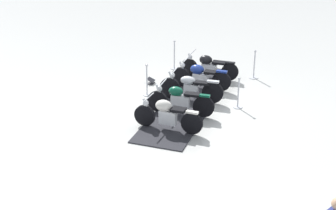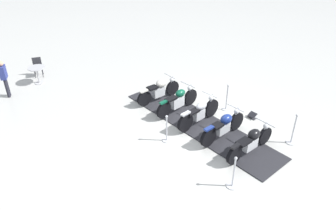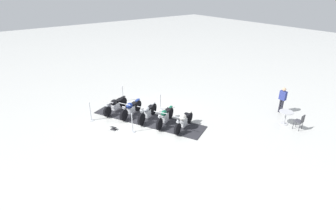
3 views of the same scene
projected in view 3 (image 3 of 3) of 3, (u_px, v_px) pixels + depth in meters
The scene contains 15 objects.
ground_plane at pixel (148, 120), 15.55m from camera, with size 80.00×80.00×0.00m, color silver.
display_platform at pixel (148, 119), 15.55m from camera, with size 6.81×1.57×0.03m, color #28282D.
motorcycle_black at pixel (115, 105), 16.27m from camera, with size 1.16×2.04×0.93m.
motorcycle_navy at pixel (131, 108), 15.79m from camera, with size 1.13×1.98×0.99m.
motorcycle_chrome at pixel (147, 112), 15.33m from camera, with size 1.14×1.94×1.02m.
motorcycle_forest at pixel (165, 116), 14.84m from camera, with size 1.18×1.93×0.98m.
motorcycle_cream at pixel (183, 121), 14.35m from camera, with size 1.02×1.96×0.94m.
stanchion_right_front at pixel (91, 115), 15.33m from camera, with size 0.33×0.33×1.15m.
stanchion_right_mid at pixel (132, 125), 14.13m from camera, with size 0.30×0.30×1.12m.
stanchion_left_front at pixel (123, 96), 17.87m from camera, with size 0.35×0.35×1.08m.
stanchion_left_mid at pixel (160, 104), 16.67m from camera, with size 0.31×0.31×1.03m.
info_placard at pixel (113, 128), 14.48m from camera, with size 0.38×0.35×0.21m.
cafe_table at pixel (286, 115), 14.85m from camera, with size 0.76×0.76×0.78m.
cafe_chair_near_table at pixel (300, 121), 14.31m from camera, with size 0.42×0.42×0.89m.
bystander_person at pixel (283, 98), 16.04m from camera, with size 0.41×0.23×1.63m.
Camera 3 is at (-11.67, 7.35, 7.34)m, focal length 28.35 mm.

